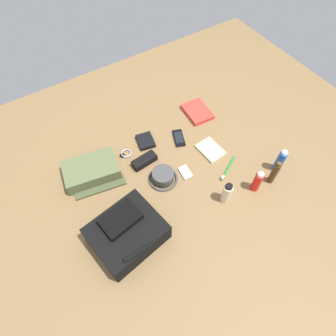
{
  "coord_description": "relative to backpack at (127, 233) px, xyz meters",
  "views": [
    {
      "loc": [
        0.45,
        0.71,
        1.3
      ],
      "look_at": [
        0.0,
        0.0,
        0.04
      ],
      "focal_mm": 30.47,
      "sensor_mm": 36.0,
      "label": 1
    }
  ],
  "objects": [
    {
      "name": "ground_plane",
      "position": [
        -0.36,
        -0.21,
        -0.08
      ],
      "size": [
        2.64,
        2.02,
        0.02
      ],
      "primitive_type": "cube",
      "color": "brown",
      "rests_on": "ground"
    },
    {
      "name": "backpack",
      "position": [
        0.0,
        0.0,
        0.0
      ],
      "size": [
        0.35,
        0.31,
        0.15
      ],
      "color": "black",
      "rests_on": "ground_plane"
    },
    {
      "name": "toiletry_pouch",
      "position": [
        -0.0,
        -0.41,
        -0.03
      ],
      "size": [
        0.31,
        0.27,
        0.08
      ],
      "color": "#56603D",
      "rests_on": "ground_plane"
    },
    {
      "name": "bucket_hat",
      "position": [
        -0.31,
        -0.19,
        -0.04
      ],
      "size": [
        0.16,
        0.16,
        0.06
      ],
      "color": "#414141",
      "rests_on": "ground_plane"
    },
    {
      "name": "deodorant_spray",
      "position": [
        -0.87,
        0.09,
        0.01
      ],
      "size": [
        0.04,
        0.04,
        0.15
      ],
      "color": "blue",
      "rests_on": "ground_plane"
    },
    {
      "name": "cologne_bottle",
      "position": [
        -0.78,
        0.13,
        0.02
      ],
      "size": [
        0.03,
        0.03,
        0.16
      ],
      "color": "#473319",
      "rests_on": "ground_plane"
    },
    {
      "name": "sunscreen_spray",
      "position": [
        -0.68,
        0.11,
        0.0
      ],
      "size": [
        0.04,
        0.04,
        0.14
      ],
      "color": "red",
      "rests_on": "ground_plane"
    },
    {
      "name": "lotion_bottle",
      "position": [
        -0.51,
        0.08,
        0.0
      ],
      "size": [
        0.05,
        0.05,
        0.14
      ],
      "color": "beige",
      "rests_on": "ground_plane"
    },
    {
      "name": "paperback_novel",
      "position": [
        -0.75,
        -0.49,
        -0.05
      ],
      "size": [
        0.15,
        0.2,
        0.03
      ],
      "color": "red",
      "rests_on": "ground_plane"
    },
    {
      "name": "cell_phone",
      "position": [
        -0.53,
        -0.38,
        -0.06
      ],
      "size": [
        0.1,
        0.13,
        0.01
      ],
      "color": "black",
      "rests_on": "ground_plane"
    },
    {
      "name": "media_player",
      "position": [
        -0.43,
        -0.16,
        -0.06
      ],
      "size": [
        0.06,
        0.09,
        0.01
      ],
      "color": "#B7B7BC",
      "rests_on": "ground_plane"
    },
    {
      "name": "wristwatch",
      "position": [
        -0.22,
        -0.44,
        -0.06
      ],
      "size": [
        0.07,
        0.06,
        0.01
      ],
      "color": "#99999E",
      "rests_on": "ground_plane"
    },
    {
      "name": "toothbrush",
      "position": [
        -0.64,
        -0.05,
        -0.06
      ],
      "size": [
        0.17,
        0.09,
        0.02
      ],
      "color": "#198C33",
      "rests_on": "ground_plane"
    },
    {
      "name": "wallet",
      "position": [
        -0.35,
        -0.46,
        -0.05
      ],
      "size": [
        0.11,
        0.13,
        0.02
      ],
      "primitive_type": "cube",
      "rotation": [
        0.0,
        0.0,
        -0.2
      ],
      "color": "black",
      "rests_on": "ground_plane"
    },
    {
      "name": "notepad",
      "position": [
        -0.64,
        -0.2,
        -0.06
      ],
      "size": [
        0.12,
        0.16,
        0.02
      ],
      "primitive_type": "cube",
      "rotation": [
        0.0,
        0.0,
        0.07
      ],
      "color": "beige",
      "rests_on": "ground_plane"
    },
    {
      "name": "sunglasses_case",
      "position": [
        -0.28,
        -0.33,
        -0.04
      ],
      "size": [
        0.14,
        0.07,
        0.04
      ],
      "primitive_type": "cube",
      "rotation": [
        0.0,
        0.0,
        0.09
      ],
      "color": "black",
      "rests_on": "ground_plane"
    }
  ]
}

